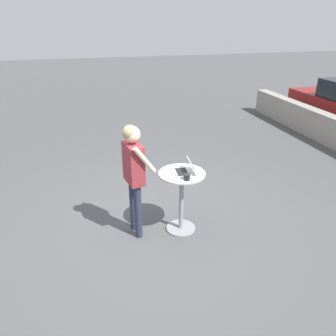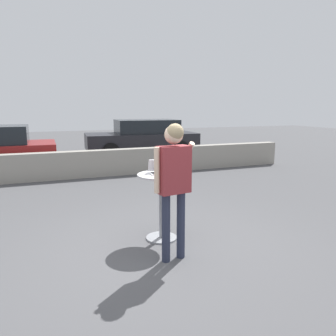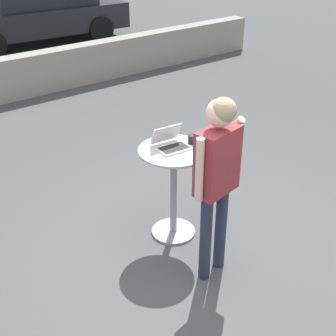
# 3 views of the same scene
# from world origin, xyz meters

# --- Properties ---
(ground_plane) EXTENTS (50.00, 50.00, 0.00)m
(ground_plane) POSITION_xyz_m (0.00, 0.00, 0.00)
(ground_plane) COLOR #4C4C4F
(cafe_table) EXTENTS (0.71, 0.71, 1.01)m
(cafe_table) POSITION_xyz_m (0.12, 0.43, 0.66)
(cafe_table) COLOR gray
(cafe_table) RESTS_ON ground_plane
(laptop) EXTENTS (0.35, 0.33, 0.21)m
(laptop) POSITION_xyz_m (0.12, 0.48, 1.06)
(laptop) COLOR silver
(laptop) RESTS_ON cafe_table
(coffee_mug) EXTENTS (0.13, 0.09, 0.09)m
(coffee_mug) POSITION_xyz_m (0.36, 0.42, 1.05)
(coffee_mug) COLOR #232328
(coffee_mug) RESTS_ON cafe_table
(standing_person) EXTENTS (0.56, 0.43, 1.79)m
(standing_person) POSITION_xyz_m (0.02, -0.29, 1.15)
(standing_person) COLOR #282D42
(standing_person) RESTS_ON ground_plane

